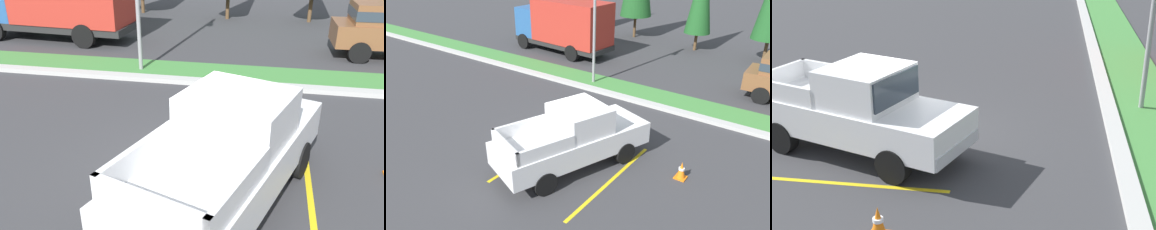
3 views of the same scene
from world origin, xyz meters
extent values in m
plane|color=#38383A|center=(0.00, 0.00, 0.00)|extent=(120.00, 120.00, 0.00)
cube|color=yellow|center=(-0.68, -0.97, 0.00)|extent=(0.12, 4.80, 0.01)
cube|color=yellow|center=(2.42, -0.97, 0.00)|extent=(0.12, 4.80, 0.01)
cube|color=#B2B2AD|center=(0.00, 5.00, 0.07)|extent=(56.00, 0.40, 0.15)
cylinder|color=black|center=(0.59, 0.77, 0.38)|extent=(0.52, 0.81, 0.76)
cylinder|color=black|center=(2.19, 0.21, 0.38)|extent=(0.52, 0.81, 0.76)
cylinder|color=black|center=(-0.45, -2.15, 0.38)|extent=(0.52, 0.81, 0.76)
cylinder|color=black|center=(1.16, -2.71, 0.38)|extent=(0.52, 0.81, 0.76)
cube|color=white|center=(0.87, -0.97, 0.88)|extent=(3.52, 5.54, 0.76)
cube|color=white|center=(0.97, -0.69, 1.68)|extent=(2.19, 2.10, 0.84)
cube|color=#2D3842|center=(1.24, 0.09, 1.73)|extent=(1.55, 0.60, 0.63)
cube|color=white|center=(-0.41, -2.05, 1.48)|extent=(0.73, 1.82, 0.44)
cube|color=white|center=(1.19, -2.62, 1.48)|extent=(0.73, 1.82, 0.44)
cube|color=white|center=(0.09, -3.19, 1.48)|extent=(1.73, 0.69, 0.44)
cube|color=silver|center=(1.72, 1.43, 0.64)|extent=(1.76, 0.75, 0.28)
cone|color=orange|center=(4.15, 0.48, 0.32)|extent=(0.28, 0.28, 0.56)
cylinder|color=white|center=(4.15, 0.48, 0.35)|extent=(0.19, 0.19, 0.07)
camera|label=1|loc=(1.39, -7.00, 4.68)|focal=37.40mm
camera|label=2|loc=(7.37, -9.46, 7.08)|focal=34.85mm
camera|label=3|loc=(11.87, 3.16, 5.49)|focal=51.00mm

